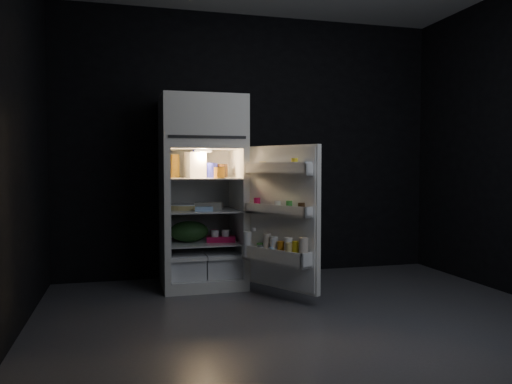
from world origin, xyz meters
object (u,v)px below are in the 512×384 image
object	(u,v)px
refrigerator	(202,185)
fridge_door	(281,220)
egg_carton	(208,206)
yogurt_tray	(221,239)
milk_jug	(195,165)

from	to	relation	value
refrigerator	fridge_door	size ratio (longest dim) A/B	1.46
refrigerator	egg_carton	bearing A→B (deg)	-51.21
refrigerator	egg_carton	size ratio (longest dim) A/B	6.96
yogurt_tray	egg_carton	bearing A→B (deg)	166.09
fridge_door	milk_jug	xyz separation A→B (m)	(-0.63, 0.70, 0.47)
fridge_door	milk_jug	size ratio (longest dim) A/B	5.08
refrigerator	fridge_door	world-z (taller)	refrigerator
refrigerator	fridge_door	distance (m)	0.95
fridge_door	yogurt_tray	distance (m)	0.75
egg_carton	yogurt_tray	world-z (taller)	egg_carton
milk_jug	yogurt_tray	size ratio (longest dim) A/B	0.90
fridge_door	yogurt_tray	xyz separation A→B (m)	(-0.40, 0.58, -0.23)
milk_jug	yogurt_tray	world-z (taller)	milk_jug
egg_carton	refrigerator	bearing A→B (deg)	141.45
fridge_door	milk_jug	bearing A→B (deg)	132.10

